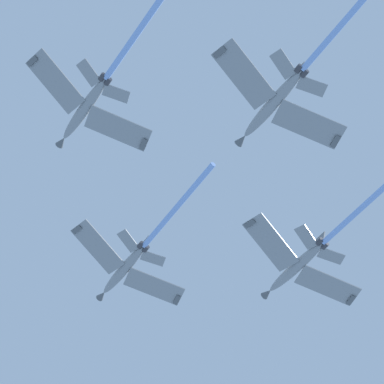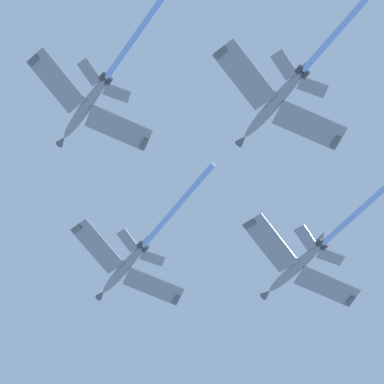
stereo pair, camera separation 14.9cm
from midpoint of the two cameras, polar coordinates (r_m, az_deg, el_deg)
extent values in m
ellipsoid|color=gray|center=(115.30, -5.22, -5.94)|extent=(3.16, 11.79, 5.59)
cone|color=#595E60|center=(119.59, -6.87, -7.84)|extent=(1.45, 2.07, 1.70)
ellipsoid|color=black|center=(117.08, -5.66, -6.38)|extent=(1.39, 3.04, 1.85)
cube|color=gray|center=(114.24, -7.19, -4.20)|extent=(9.32, 4.39, 1.48)
cube|color=#595E60|center=(113.94, -8.77, -2.87)|extent=(0.88, 1.79, 0.76)
cube|color=gray|center=(115.45, -2.88, -7.24)|extent=(9.63, 6.52, 1.48)
cube|color=#595E60|center=(116.08, -1.13, -8.26)|extent=(1.29, 1.86, 0.76)
cube|color=gray|center=(112.00, -4.86, -3.75)|extent=(3.85, 2.35, 0.80)
cube|color=gray|center=(112.53, -2.97, -5.09)|extent=(4.00, 3.13, 0.80)
cube|color=#595E60|center=(113.48, -3.77, -4.10)|extent=(0.62, 3.24, 3.48)
cylinder|color=#38383D|center=(111.64, -3.90, -4.07)|extent=(0.96, 1.32, 1.11)
cylinder|color=#38383D|center=(111.74, -3.53, -4.33)|extent=(0.96, 1.32, 1.11)
cylinder|color=#8CB2F4|center=(106.46, -1.10, -1.14)|extent=(3.11, 17.16, 7.27)
ellipsoid|color=gray|center=(104.56, -8.19, 6.30)|extent=(3.02, 11.72, 5.84)
cone|color=#595E60|center=(108.26, -9.89, 3.82)|extent=(1.43, 2.07, 1.72)
ellipsoid|color=black|center=(106.19, -8.62, 5.64)|extent=(1.35, 3.03, 1.90)
cube|color=gray|center=(104.46, -10.36, 8.30)|extent=(9.34, 4.46, 1.56)
cube|color=#595E60|center=(104.90, -12.09, 9.75)|extent=(0.90, 1.78, 0.80)
cube|color=gray|center=(103.92, -5.63, 4.86)|extent=(9.62, 6.41, 1.56)
cube|color=#595E60|center=(103.95, -3.70, 3.65)|extent=(1.27, 1.85, 0.80)
cube|color=gray|center=(102.14, -7.87, 9.02)|extent=(3.86, 2.38, 0.83)
cube|color=gray|center=(101.90, -5.78, 7.51)|extent=(3.99, 3.09, 0.83)
cube|color=#595E60|center=(103.31, -6.62, 8.48)|extent=(0.58, 3.28, 3.50)
cylinder|color=#38383D|center=(101.54, -6.82, 8.72)|extent=(0.95, 1.32, 1.12)
cylinder|color=#38383D|center=(101.49, -6.41, 8.42)|extent=(0.95, 1.32, 1.12)
cylinder|color=#8CB2F4|center=(97.27, -3.81, 12.53)|extent=(2.97, 17.28, 7.79)
ellipsoid|color=gray|center=(109.06, 8.00, -5.71)|extent=(2.96, 11.71, 5.85)
cone|color=#595E60|center=(112.61, 5.82, -7.70)|extent=(1.42, 2.07, 1.72)
ellipsoid|color=black|center=(110.62, 7.34, -6.16)|extent=(1.34, 3.03, 1.90)
cube|color=gray|center=(107.11, 6.09, -3.87)|extent=(9.36, 4.51, 1.56)
cube|color=#595E60|center=(106.10, 4.48, -2.45)|extent=(0.91, 1.78, 0.80)
cube|color=gray|center=(110.27, 10.38, -7.06)|extent=(9.62, 6.37, 1.56)
cube|color=#595E60|center=(111.69, 12.09, -8.10)|extent=(1.26, 1.85, 0.80)
cube|color=gray|center=(105.94, 8.77, -3.42)|extent=(3.87, 2.39, 0.84)
cube|color=gray|center=(107.33, 10.63, -4.83)|extent=(3.99, 3.07, 0.84)
cube|color=#595E60|center=(107.87, 9.70, -3.78)|extent=(0.57, 3.29, 3.51)
cylinder|color=#38383D|center=(106.02, 9.79, -3.76)|extent=(0.94, 1.32, 1.12)
cylinder|color=#38383D|center=(106.29, 10.16, -4.04)|extent=(0.94, 1.32, 1.12)
cylinder|color=#8CB2F4|center=(101.67, 13.82, -0.31)|extent=(3.07, 19.35, 8.63)
ellipsoid|color=gray|center=(96.50, 6.24, 6.72)|extent=(3.11, 11.78, 5.64)
cone|color=#595E60|center=(99.18, 3.87, 4.01)|extent=(1.44, 2.07, 1.70)
ellipsoid|color=black|center=(97.84, 5.53, 5.99)|extent=(1.37, 3.04, 1.86)
cube|color=gray|center=(95.49, 4.02, 8.96)|extent=(9.33, 4.42, 1.50)
cube|color=#595E60|center=(95.21, 2.16, 10.61)|extent=(0.89, 1.79, 0.77)
cube|color=gray|center=(97.02, 8.98, 5.12)|extent=(9.63, 6.48, 1.50)
cube|color=#595E60|center=(97.91, 10.95, 3.80)|extent=(1.28, 1.86, 0.77)
cube|color=gray|center=(94.45, 7.03, 9.68)|extent=(3.86, 2.36, 0.80)
cube|color=gray|center=(95.11, 9.19, 7.98)|extent=(4.00, 3.12, 0.80)
cube|color=#595E60|center=(96.13, 8.12, 9.03)|extent=(0.60, 3.25, 3.48)
cylinder|color=#38383D|center=(94.34, 8.21, 9.32)|extent=(0.95, 1.32, 1.11)
cylinder|color=#38383D|center=(94.47, 8.63, 8.98)|extent=(0.95, 1.32, 1.11)
cylinder|color=#8CB2F4|center=(91.73, 12.43, 13.53)|extent=(3.17, 18.33, 7.80)
camera|label=1|loc=(0.07, 90.04, 0.19)|focal=69.74mm
camera|label=2|loc=(0.07, -89.96, -0.19)|focal=69.74mm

